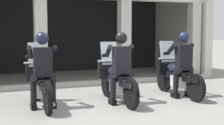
# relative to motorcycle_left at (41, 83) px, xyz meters

# --- Properties ---
(ground_plane) EXTENTS (80.00, 80.00, 0.00)m
(ground_plane) POSITION_rel_motorcycle_left_xyz_m (1.67, 2.68, -0.50)
(ground_plane) COLOR gray
(station_building) EXTENTS (9.16, 3.91, 3.20)m
(station_building) POSITION_rel_motorcycle_left_xyz_m (1.77, 4.65, 1.50)
(station_building) COLOR black
(station_building) RESTS_ON ground
(kerb_strip) EXTENTS (8.66, 0.24, 0.12)m
(kerb_strip) POSITION_rel_motorcycle_left_xyz_m (1.77, 2.22, -0.44)
(kerb_strip) COLOR #B7B5AD
(kerb_strip) RESTS_ON ground
(motorcycle_left) EXTENTS (0.62, 2.04, 1.35)m
(motorcycle_left) POSITION_rel_motorcycle_left_xyz_m (0.00, 0.00, 0.00)
(motorcycle_left) COLOR black
(motorcycle_left) RESTS_ON ground
(police_officer_left) EXTENTS (0.63, 0.61, 1.58)m
(police_officer_left) POSITION_rel_motorcycle_left_xyz_m (-0.00, -0.28, 0.44)
(police_officer_left) COLOR black
(police_officer_left) RESTS_ON ground
(motorcycle_center) EXTENTS (0.62, 2.04, 1.35)m
(motorcycle_center) POSITION_rel_motorcycle_left_xyz_m (1.67, -0.18, 0.00)
(motorcycle_center) COLOR black
(motorcycle_center) RESTS_ON ground
(police_officer_center) EXTENTS (0.63, 0.61, 1.58)m
(police_officer_center) POSITION_rel_motorcycle_left_xyz_m (1.67, -0.46, 0.44)
(police_officer_center) COLOR black
(police_officer_center) RESTS_ON ground
(motorcycle_right) EXTENTS (0.62, 2.04, 1.35)m
(motorcycle_right) POSITION_rel_motorcycle_left_xyz_m (3.34, -0.06, 0.00)
(motorcycle_right) COLOR black
(motorcycle_right) RESTS_ON ground
(police_officer_right) EXTENTS (0.63, 0.61, 1.58)m
(police_officer_right) POSITION_rel_motorcycle_left_xyz_m (3.33, -0.34, 0.44)
(police_officer_right) COLOR black
(police_officer_right) RESTS_ON ground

